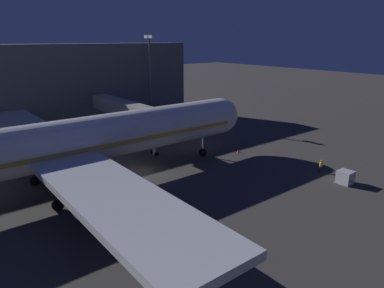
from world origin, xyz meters
The scene contains 8 objects.
ground_plane centered at (0.00, 0.00, 0.00)m, with size 320.00×320.00×0.00m, color #383533.
airliner_at_gate centered at (0.00, 12.60, 5.72)m, with size 55.40×60.99×18.38m.
jet_bridge centered at (11.84, -5.48, 5.87)m, with size 22.06×3.40×7.41m.
apron_floodlight_mast centered at (25.50, -17.78, 10.45)m, with size 2.90×0.50×18.02m.
baggage_container_near_belt centered at (-19.19, -18.19, 0.83)m, with size 1.73×1.65×1.65m, color #B7BABF.
ground_crew_marshaller_fwd centered at (-15.17, -19.11, 0.96)m, with size 0.40×0.40×1.75m.
traffic_cone_nose_port centered at (-2.20, -16.56, 0.28)m, with size 0.36×0.36×0.55m, color orange.
traffic_cone_nose_starboard centered at (2.20, -16.56, 0.28)m, with size 0.36×0.36×0.55m, color orange.
Camera 1 is at (-39.26, 22.11, 17.49)m, focal length 32.88 mm.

